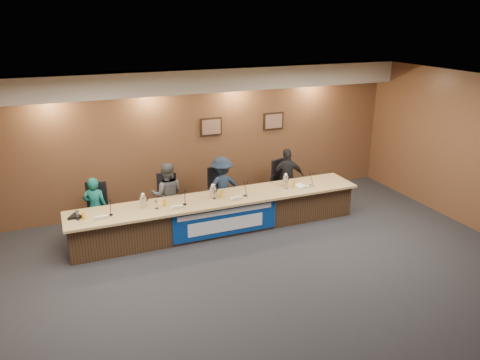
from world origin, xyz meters
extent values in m
plane|color=black|center=(0.00, 0.00, 0.00)|extent=(10.00, 10.00, 0.00)
cube|color=silver|center=(0.00, 0.00, 3.20)|extent=(10.00, 8.00, 0.04)
cube|color=brown|center=(0.00, 4.00, 1.60)|extent=(10.00, 0.04, 3.20)
cube|color=#C0B5A4|center=(0.00, 3.75, 2.95)|extent=(10.00, 0.50, 0.50)
cube|color=#3A2616|center=(0.00, 2.40, 0.35)|extent=(6.00, 0.80, 0.70)
cube|color=tan|center=(0.00, 2.35, 0.72)|extent=(6.10, 0.95, 0.05)
cube|color=navy|center=(0.00, 1.99, 0.38)|extent=(2.20, 0.02, 0.65)
cube|color=silver|center=(0.00, 1.97, 0.58)|extent=(2.00, 0.01, 0.10)
cube|color=silver|center=(0.00, 1.97, 0.30)|extent=(1.60, 0.01, 0.28)
cube|color=black|center=(0.40, 3.97, 1.85)|extent=(0.52, 0.04, 0.42)
cube|color=black|center=(2.00, 3.97, 1.85)|extent=(0.52, 0.04, 0.42)
imported|color=#0E544B|center=(-2.39, 3.04, 0.64)|extent=(0.54, 0.45, 1.28)
imported|color=#47494C|center=(-0.92, 3.04, 0.70)|extent=(0.80, 0.69, 1.41)
imported|color=#152134|center=(0.31, 3.04, 0.70)|extent=(0.92, 0.56, 1.39)
imported|color=black|center=(1.93, 3.04, 0.70)|extent=(0.87, 0.48, 1.40)
cube|color=black|center=(-2.39, 3.14, 0.48)|extent=(0.61, 0.61, 0.08)
cube|color=black|center=(-0.92, 3.14, 0.48)|extent=(0.61, 0.61, 0.08)
cube|color=black|center=(0.31, 3.14, 0.48)|extent=(0.50, 0.50, 0.08)
cube|color=black|center=(1.93, 3.14, 0.48)|extent=(0.61, 0.61, 0.08)
cube|color=white|center=(-2.36, 2.14, 0.80)|extent=(0.24, 0.08, 0.10)
cylinder|color=black|center=(-2.18, 2.28, 0.76)|extent=(0.07, 0.07, 0.02)
cylinder|color=#DF9C0A|center=(-2.67, 2.27, 0.82)|extent=(0.06, 0.06, 0.15)
cylinder|color=silver|center=(-2.77, 2.30, 0.84)|extent=(0.08, 0.08, 0.18)
cube|color=white|center=(-0.95, 2.08, 0.80)|extent=(0.24, 0.08, 0.10)
cylinder|color=black|center=(-0.76, 2.25, 0.76)|extent=(0.07, 0.07, 0.02)
cylinder|color=#DF9C0A|center=(-1.16, 2.33, 0.82)|extent=(0.06, 0.06, 0.15)
cylinder|color=silver|center=(-1.32, 2.27, 0.84)|extent=(0.08, 0.08, 0.18)
cube|color=white|center=(0.30, 2.08, 0.80)|extent=(0.24, 0.08, 0.10)
cylinder|color=black|center=(0.52, 2.23, 0.76)|extent=(0.07, 0.07, 0.02)
cylinder|color=#DF9C0A|center=(0.04, 2.34, 0.82)|extent=(0.06, 0.06, 0.15)
cylinder|color=silver|center=(-0.12, 2.33, 0.84)|extent=(0.08, 0.08, 0.18)
cube|color=white|center=(1.90, 2.11, 0.80)|extent=(0.24, 0.08, 0.10)
cylinder|color=black|center=(2.08, 2.25, 0.76)|extent=(0.07, 0.07, 0.02)
cylinder|color=#DF9C0A|center=(1.71, 2.32, 0.82)|extent=(0.06, 0.06, 0.15)
cylinder|color=silver|center=(1.52, 2.30, 0.84)|extent=(0.08, 0.08, 0.18)
cylinder|color=silver|center=(-1.54, 2.43, 0.87)|extent=(0.13, 0.13, 0.24)
cylinder|color=silver|center=(-0.12, 2.40, 0.87)|extent=(0.13, 0.13, 0.24)
cylinder|color=silver|center=(1.56, 2.44, 0.87)|extent=(0.11, 0.11, 0.25)
cylinder|color=black|center=(-2.81, 2.42, 0.78)|extent=(0.32, 0.32, 0.05)
cube|color=white|center=(1.89, 2.33, 0.75)|extent=(0.26, 0.33, 0.01)
camera|label=1|loc=(-2.99, -6.05, 4.31)|focal=35.00mm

